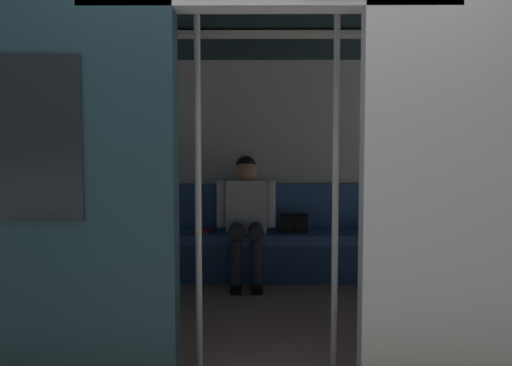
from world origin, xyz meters
TOP-DOWN VIEW (x-y plane):
  - train_car at (0.05, -1.28)m, footprint 6.40×2.93m
  - bench_seat at (0.00, -2.42)m, footprint 3.25×0.44m
  - person_seated at (0.16, -2.37)m, footprint 0.55×0.68m
  - handbag at (-0.29, -2.49)m, footprint 0.26×0.15m
  - book at (0.57, -2.46)m, footprint 0.18×0.24m
  - grab_pole_door at (0.38, -0.38)m, footprint 0.04×0.04m
  - grab_pole_far at (-0.38, -0.41)m, footprint 0.04×0.04m

SIDE VIEW (x-z plane):
  - bench_seat at x=0.00m, z-range 0.12..0.57m
  - book at x=0.57m, z-range 0.45..0.48m
  - handbag at x=-0.29m, z-range 0.45..0.62m
  - person_seated at x=0.16m, z-range 0.08..1.26m
  - grab_pole_door at x=0.38m, z-range 0.00..2.08m
  - grab_pole_far at x=-0.38m, z-range 0.00..2.08m
  - train_car at x=0.05m, z-range 0.38..2.60m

